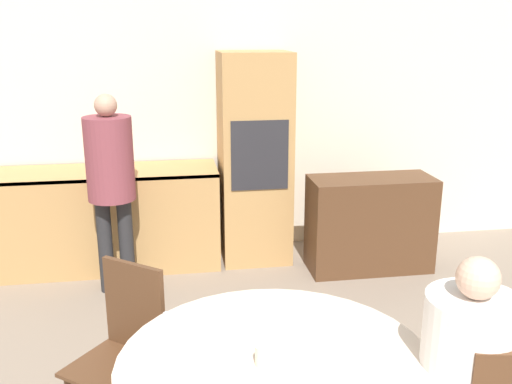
# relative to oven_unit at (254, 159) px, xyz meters

# --- Properties ---
(wall_back) EXTENTS (6.14, 0.05, 2.60)m
(wall_back) POSITION_rel_oven_unit_xyz_m (-0.19, 0.34, 0.36)
(wall_back) COLOR silver
(wall_back) RESTS_ON ground_plane
(kitchen_counter) EXTENTS (2.07, 0.60, 0.89)m
(kitchen_counter) POSITION_rel_oven_unit_xyz_m (-1.38, -0.01, -0.48)
(kitchen_counter) COLOR tan
(kitchen_counter) RESTS_ON ground_plane
(oven_unit) EXTENTS (0.62, 0.59, 1.89)m
(oven_unit) POSITION_rel_oven_unit_xyz_m (0.00, 0.00, 0.00)
(oven_unit) COLOR tan
(oven_unit) RESTS_ON ground_plane
(sideboard) EXTENTS (1.08, 0.45, 0.84)m
(sideboard) POSITION_rel_oven_unit_xyz_m (0.96, -0.43, -0.52)
(sideboard) COLOR #51331E
(sideboard) RESTS_ON ground_plane
(chair_far_left) EXTENTS (0.56, 0.56, 0.93)m
(chair_far_left) POSITION_rel_oven_unit_xyz_m (-1.04, -2.26, -0.43)
(chair_far_left) COLOR #51331E
(chair_far_left) RESTS_ON ground_plane
(person_seated) EXTENTS (0.39, 0.47, 1.23)m
(person_seated) POSITION_rel_oven_unit_xyz_m (0.41, -3.09, -0.24)
(person_seated) COLOR #262628
(person_seated) RESTS_ON ground_plane
(person_standing) EXTENTS (0.37, 0.37, 1.61)m
(person_standing) POSITION_rel_oven_unit_xyz_m (-1.22, -0.53, 0.05)
(person_standing) COLOR #262628
(person_standing) RESTS_ON ground_plane
(cup) EXTENTS (0.08, 0.08, 0.09)m
(cup) POSITION_rel_oven_unit_xyz_m (-0.42, -2.94, -0.14)
(cup) COLOR beige
(cup) RESTS_ON dining_table
(salt_shaker) EXTENTS (0.03, 0.03, 0.09)m
(salt_shaker) POSITION_rel_oven_unit_xyz_m (-0.81, -2.59, -0.14)
(salt_shaker) COLOR white
(salt_shaker) RESTS_ON dining_table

